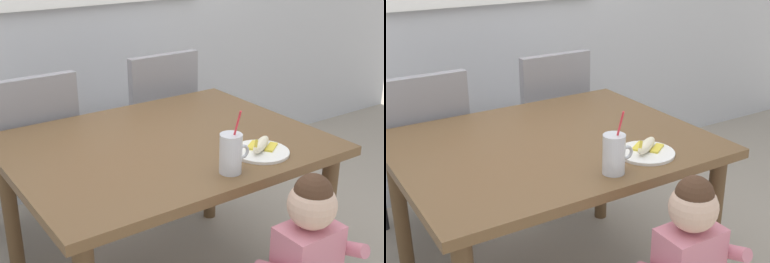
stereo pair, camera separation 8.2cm
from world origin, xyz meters
TOP-DOWN VIEW (x-y plane):
  - dining_table at (0.00, 0.00)m, footprint 1.29×1.02m
  - dining_chair_left at (-0.36, 0.69)m, footprint 0.44×0.44m
  - dining_chair_right at (0.39, 0.74)m, footprint 0.44×0.44m
  - toddler_standing at (0.15, -0.70)m, footprint 0.33×0.24m
  - milk_cup at (0.04, -0.40)m, footprint 0.13×0.08m
  - snack_plate at (0.25, -0.33)m, footprint 0.23×0.23m
  - peeled_banana at (0.26, -0.32)m, footprint 0.17×0.15m

SIDE VIEW (x-z plane):
  - toddler_standing at x=0.15m, z-range 0.11..0.95m
  - dining_chair_left at x=-0.36m, z-range 0.06..1.02m
  - dining_chair_right at x=0.39m, z-range 0.06..1.02m
  - dining_table at x=0.00m, z-range 0.28..1.03m
  - snack_plate at x=0.25m, z-range 0.76..0.77m
  - peeled_banana at x=0.26m, z-range 0.75..0.82m
  - milk_cup at x=0.04m, z-range 0.70..0.95m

